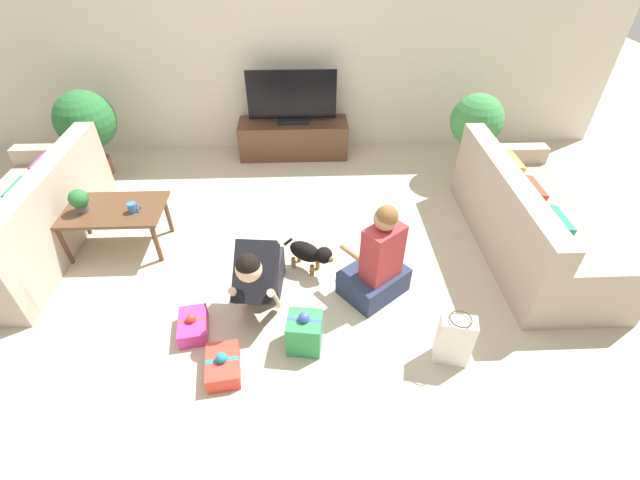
# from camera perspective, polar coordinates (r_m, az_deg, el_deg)

# --- Properties ---
(ground_plane) EXTENTS (16.00, 16.00, 0.00)m
(ground_plane) POSITION_cam_1_polar(r_m,az_deg,el_deg) (3.93, -5.53, -4.93)
(ground_plane) COLOR beige
(wall_back) EXTENTS (8.40, 0.06, 2.60)m
(wall_back) POSITION_cam_1_polar(r_m,az_deg,el_deg) (5.63, -5.38, 24.52)
(wall_back) COLOR beige
(wall_back) RESTS_ON ground_plane
(sofa_left) EXTENTS (0.93, 2.08, 0.83)m
(sofa_left) POSITION_cam_1_polar(r_m,az_deg,el_deg) (4.92, -34.32, 1.97)
(sofa_left) COLOR tan
(sofa_left) RESTS_ON ground_plane
(sofa_right) EXTENTS (0.93, 2.08, 0.83)m
(sofa_right) POSITION_cam_1_polar(r_m,az_deg,el_deg) (4.52, 26.04, 2.12)
(sofa_right) COLOR tan
(sofa_right) RESTS_ON ground_plane
(coffee_table) EXTENTS (0.96, 0.57, 0.46)m
(coffee_table) POSITION_cam_1_polar(r_m,az_deg,el_deg) (4.43, -25.96, 3.25)
(coffee_table) COLOR brown
(coffee_table) RESTS_ON ground_plane
(tv_console) EXTENTS (1.38, 0.45, 0.45)m
(tv_console) POSITION_cam_1_polar(r_m,az_deg,el_deg) (5.72, -3.54, 13.36)
(tv_console) COLOR brown
(tv_console) RESTS_ON ground_plane
(tv) EXTENTS (1.09, 0.20, 0.65)m
(tv) POSITION_cam_1_polar(r_m,az_deg,el_deg) (5.52, -3.76, 18.15)
(tv) COLOR black
(tv) RESTS_ON tv_console
(potted_plant_corner_right) EXTENTS (0.59, 0.59, 1.00)m
(potted_plant_corner_right) POSITION_cam_1_polar(r_m,az_deg,el_deg) (5.37, 20.10, 14.48)
(potted_plant_corner_right) COLOR beige
(potted_plant_corner_right) RESTS_ON ground_plane
(potted_plant_corner_left) EXTENTS (0.67, 0.67, 1.03)m
(potted_plant_corner_left) POSITION_cam_1_polar(r_m,az_deg,el_deg) (5.74, -28.75, 13.61)
(potted_plant_corner_left) COLOR #A36042
(potted_plant_corner_left) RESTS_ON ground_plane
(person_kneeling) EXTENTS (0.39, 0.80, 0.77)m
(person_kneeling) POSITION_cam_1_polar(r_m,az_deg,el_deg) (3.49, -8.10, -4.47)
(person_kneeling) COLOR #23232D
(person_kneeling) RESTS_ON ground_plane
(person_sitting) EXTENTS (0.66, 0.64, 0.93)m
(person_sitting) POSITION_cam_1_polar(r_m,az_deg,el_deg) (3.58, 7.68, -3.23)
(person_sitting) COLOR #283351
(person_sitting) RESTS_ON ground_plane
(dog) EXTENTS (0.45, 0.34, 0.32)m
(dog) POSITION_cam_1_polar(r_m,az_deg,el_deg) (3.84, -1.30, -1.77)
(dog) COLOR black
(dog) RESTS_ON ground_plane
(gift_box_a) EXTENTS (0.26, 0.36, 0.20)m
(gift_box_a) POSITION_cam_1_polar(r_m,az_deg,el_deg) (3.59, -16.56, -10.88)
(gift_box_a) COLOR #CC3389
(gift_box_a) RESTS_ON ground_plane
(gift_box_b) EXTENTS (0.28, 0.37, 0.21)m
(gift_box_b) POSITION_cam_1_polar(r_m,az_deg,el_deg) (3.30, -12.80, -16.00)
(gift_box_b) COLOR red
(gift_box_b) RESTS_ON ground_plane
(gift_box_c) EXTENTS (0.29, 0.27, 0.37)m
(gift_box_c) POSITION_cam_1_polar(r_m,az_deg,el_deg) (3.30, -2.06, -12.20)
(gift_box_c) COLOR #2D934C
(gift_box_c) RESTS_ON ground_plane
(gift_bag_a) EXTENTS (0.27, 0.19, 0.45)m
(gift_bag_a) POSITION_cam_1_polar(r_m,az_deg,el_deg) (3.32, 17.47, -12.58)
(gift_bag_a) COLOR white
(gift_bag_a) RESTS_ON ground_plane
(mug) EXTENTS (0.12, 0.08, 0.09)m
(mug) POSITION_cam_1_polar(r_m,az_deg,el_deg) (4.25, -23.71, 3.99)
(mug) COLOR #386BAD
(mug) RESTS_ON coffee_table
(tabletop_plant) EXTENTS (0.17, 0.17, 0.22)m
(tabletop_plant) POSITION_cam_1_polar(r_m,az_deg,el_deg) (4.42, -29.46, 4.66)
(tabletop_plant) COLOR #4C4C51
(tabletop_plant) RESTS_ON coffee_table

